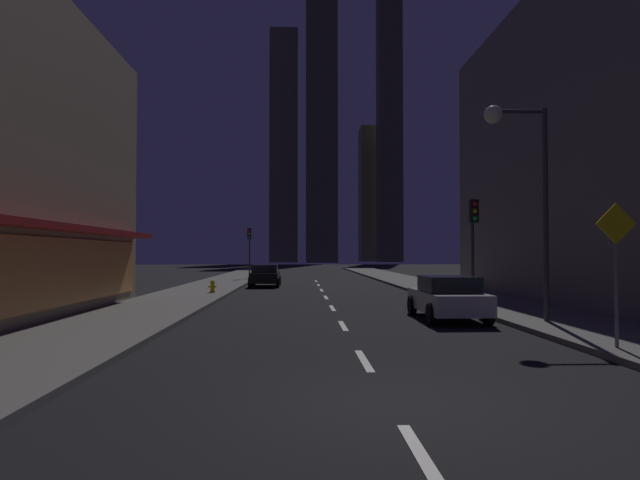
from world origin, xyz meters
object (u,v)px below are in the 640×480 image
Objects in this scene: traffic_light_far_left at (249,242)px; street_lamp_right at (519,160)px; car_parked_near at (448,297)px; pedestrian_crossing_sign at (616,262)px; traffic_light_near_right at (474,228)px; car_parked_far at (265,275)px; fire_hydrant_far_left at (212,287)px.

traffic_light_far_left is 0.64× the size of street_lamp_right.
pedestrian_crossing_sign is at bearing -71.96° from car_parked_near.
pedestrian_crossing_sign is (0.10, -9.16, -1.18)m from traffic_light_near_right.
pedestrian_crossing_sign is (2.00, -6.14, 1.28)m from car_parked_near.
traffic_light_far_left is 1.33× the size of pedestrian_crossing_sign.
street_lamp_right reaches higher than car_parked_far.
fire_hydrant_far_left is at bearing 146.08° from traffic_light_near_right.
traffic_light_near_right reaches higher than pedestrian_crossing_sign.
pedestrian_crossing_sign reaches higher than car_parked_near.
traffic_light_near_right is at bearing -58.61° from car_parked_far.
traffic_light_near_right is (11.40, -7.67, 2.74)m from fire_hydrant_far_left.
car_parked_far is at bearing 114.70° from street_lamp_right.
traffic_light_near_right reaches higher than fire_hydrant_far_left.
car_parked_near is 1.01× the size of traffic_light_far_left.
traffic_light_far_left is at bearing 108.65° from car_parked_near.
car_parked_far is at bearing 111.87° from car_parked_near.
car_parked_far is at bearing 110.91° from pedestrian_crossing_sign.
traffic_light_near_right is 4.98m from street_lamp_right.
street_lamp_right is (11.28, -12.27, 4.61)m from fire_hydrant_far_left.
fire_hydrant_far_left is 14.01m from traffic_light_near_right.
street_lamp_right is (1.78, -1.58, 4.33)m from car_parked_near.
car_parked_near is at bearing -68.13° from car_parked_far.
street_lamp_right reaches higher than fire_hydrant_far_left.
car_parked_far is 21.92m from street_lamp_right.
traffic_light_far_left is (-1.90, 9.03, 2.45)m from car_parked_far.
car_parked_far is 17.64m from traffic_light_near_right.
street_lamp_right is (10.88, -28.55, 1.87)m from traffic_light_far_left.
traffic_light_far_left is at bearing 101.88° from car_parked_far.
street_lamp_right reaches higher than pedestrian_crossing_sign.
traffic_light_far_left is (-9.10, 26.97, 2.45)m from car_parked_near.
car_parked_near is 4.94m from street_lamp_right.
traffic_light_far_left reaches higher than pedestrian_crossing_sign.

